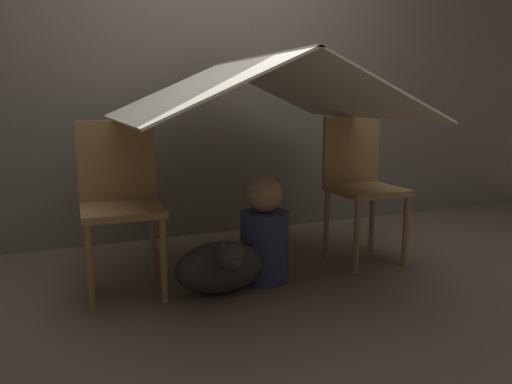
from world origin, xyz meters
name	(u,v)px	position (x,y,z in m)	size (l,w,h in m)	color
ground_plane	(271,289)	(0.00, 0.00, 0.00)	(8.80, 8.80, 0.00)	brown
wall_back	(204,67)	(0.00, 1.25, 1.25)	(7.00, 0.05, 2.50)	#6B6056
chair_left	(120,198)	(-0.75, 0.30, 0.51)	(0.42, 0.42, 0.91)	olive
chair_right	(360,180)	(0.75, 0.30, 0.51)	(0.41, 0.41, 0.91)	olive
sheet_canopy	(256,88)	(0.00, 0.23, 1.08)	(1.50, 1.45, 0.34)	silver
person_front	(264,235)	(0.02, 0.15, 0.27)	(0.28, 0.28, 0.61)	#2D3351
dog	(221,266)	(-0.28, 0.04, 0.15)	(0.49, 0.40, 0.35)	#332D28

